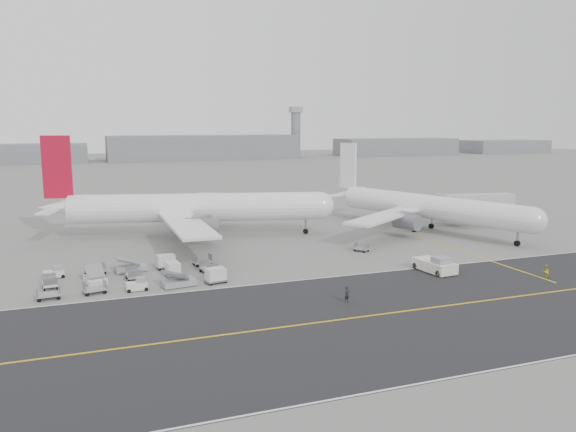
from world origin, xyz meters
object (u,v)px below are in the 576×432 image
object	(u,v)px
airliner_a	(190,208)
ground_crew_a	(347,294)
control_tower	(296,131)
airliner_b	(425,206)
ground_crew_b	(546,272)
pushback_tug	(435,265)
jet_bridge	(476,203)

from	to	relation	value
airliner_a	ground_crew_a	xyz separation A→B (m)	(10.03, -45.49, -4.42)
control_tower	airliner_b	bearing A→B (deg)	-105.11
ground_crew_a	ground_crew_b	size ratio (longest dim) A/B	1.02
pushback_tug	jet_bridge	distance (m)	41.65
airliner_a	jet_bridge	bearing A→B (deg)	-84.47
airliner_a	pushback_tug	size ratio (longest dim) A/B	6.21
airliner_a	jet_bridge	world-z (taller)	airliner_a
airliner_a	pushback_tug	distance (m)	46.80
ground_crew_a	airliner_b	bearing A→B (deg)	24.79
control_tower	jet_bridge	world-z (taller)	control_tower
pushback_tug	jet_bridge	xyz separation A→B (m)	(29.73, 28.95, 3.62)
pushback_tug	ground_crew_b	world-z (taller)	pushback_tug
ground_crew_a	airliner_a	bearing A→B (deg)	81.05
airliner_a	ground_crew_b	world-z (taller)	airliner_a
control_tower	airliner_a	distance (m)	257.15
airliner_a	control_tower	bearing A→B (deg)	-11.37
ground_crew_a	ground_crew_b	world-z (taller)	ground_crew_a
airliner_b	pushback_tug	world-z (taller)	airliner_b
jet_bridge	pushback_tug	bearing A→B (deg)	-126.12
airliner_a	ground_crew_b	xyz separation A→B (m)	(39.90, -45.44, -4.44)
airliner_a	ground_crew_b	size ratio (longest dim) A/B	27.87
airliner_b	ground_crew_a	bearing A→B (deg)	-154.54
control_tower	ground_crew_b	bearing A→B (deg)	-104.08
airliner_b	ground_crew_a	size ratio (longest dim) A/B	23.43
ground_crew_a	ground_crew_b	xyz separation A→B (m)	(29.87, 0.05, -0.02)
control_tower	jet_bridge	distance (m)	246.65
control_tower	ground_crew_b	distance (m)	286.83
airliner_a	airliner_b	distance (m)	45.27
airliner_a	ground_crew_a	bearing A→B (deg)	-153.69
control_tower	airliner_a	size ratio (longest dim) A/B	0.59
airliner_b	pushback_tug	xyz separation A→B (m)	(-16.36, -27.46, -3.79)
ground_crew_b	pushback_tug	bearing A→B (deg)	-53.97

